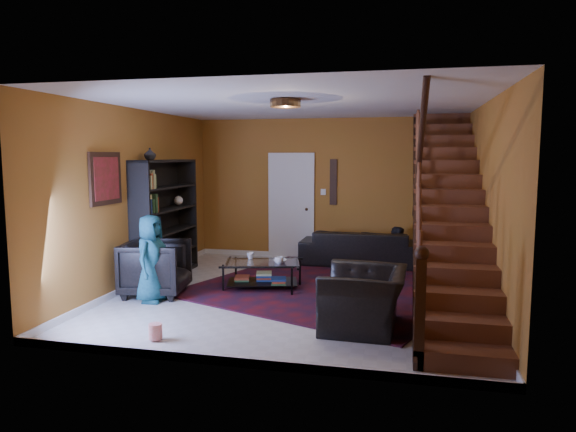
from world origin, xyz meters
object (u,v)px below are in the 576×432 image
bookshelf (166,221)px  coffee_table (262,273)px  sofa (361,248)px  armchair_left (156,268)px  armchair_right (364,299)px

bookshelf → coffee_table: bookshelf is taller
sofa → armchair_left: size_ratio=2.52×
bookshelf → coffee_table: size_ratio=1.59×
bookshelf → armchair_left: (0.35, -1.09, -0.55)m
armchair_right → coffee_table: size_ratio=0.88×
bookshelf → armchair_right: bookshelf is taller
sofa → armchair_left: bearing=45.6°
armchair_right → bookshelf: bearing=-116.7°
armchair_right → coffee_table: armchair_right is taller
sofa → coffee_table: (-1.36, -2.12, -0.09)m
sofa → armchair_right: bearing=95.9°
sofa → coffee_table: 2.52m
bookshelf → sofa: bearing=28.3°
bookshelf → armchair_left: bearing=-72.0°
coffee_table → sofa: bearing=57.4°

